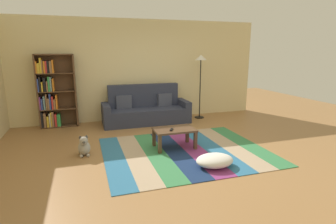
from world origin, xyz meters
TOP-DOWN VIEW (x-y plane):
  - ground_plane at (0.00, 0.00)m, footprint 14.00×14.00m
  - back_wall at (0.00, 2.55)m, footprint 6.80×0.10m
  - rug at (0.22, -0.29)m, footprint 3.05×2.49m
  - couch at (-0.01, 2.02)m, footprint 2.26×0.80m
  - bookshelf at (-2.29, 2.30)m, footprint 0.90×0.28m
  - coffee_table at (0.08, -0.04)m, footprint 0.80×0.50m
  - pouf at (0.42, -1.09)m, footprint 0.63×0.48m
  - dog at (-1.61, 0.10)m, footprint 0.22×0.35m
  - standing_lamp at (1.57, 2.06)m, footprint 0.32×0.32m
  - tv_remote at (-0.00, -0.11)m, footprint 0.11×0.15m

SIDE VIEW (x-z plane):
  - ground_plane at x=0.00m, z-range 0.00..0.00m
  - rug at x=0.22m, z-range 0.00..0.01m
  - pouf at x=0.42m, z-range 0.01..0.21m
  - dog at x=-1.61m, z-range -0.04..0.36m
  - coffee_table at x=0.08m, z-range 0.13..0.51m
  - couch at x=-0.01m, z-range -0.16..0.84m
  - tv_remote at x=0.00m, z-range 0.39..0.41m
  - bookshelf at x=-2.29m, z-range -0.05..1.75m
  - back_wall at x=0.00m, z-range 0.00..2.70m
  - standing_lamp at x=1.57m, z-range 0.59..2.36m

